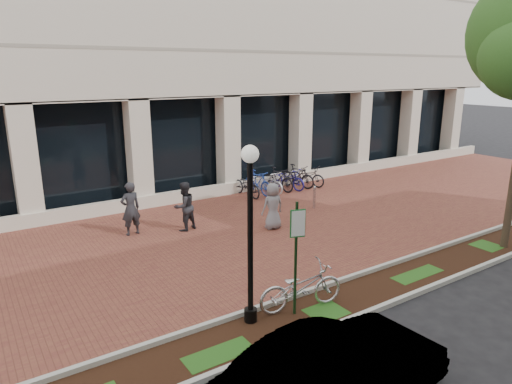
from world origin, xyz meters
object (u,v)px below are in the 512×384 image
pedestrian_mid (184,206)px  parking_sign (296,245)px  lamppost (250,226)px  sedan_near_curb (335,375)px  bollard (314,197)px  locked_bicycle (301,287)px  bike_rack_cluster (278,180)px  pedestrian_right (273,206)px  pedestrian_left (131,209)px

pedestrian_mid → parking_sign: bearing=71.9°
lamppost → sedan_near_curb: (-0.37, -3.01, -1.50)m
pedestrian_mid → bollard: size_ratio=1.83×
parking_sign → bollard: size_ratio=2.85×
locked_bicycle → bollard: (5.32, 5.78, -0.07)m
bike_rack_cluster → sedan_near_curb: bearing=-131.3°
pedestrian_right → bollard: pedestrian_right is taller
locked_bicycle → bike_rack_cluster: locked_bicycle is taller
locked_bicycle → sedan_near_curb: bearing=161.6°
lamppost → pedestrian_mid: (1.28, 6.10, -1.35)m
parking_sign → bollard: bearing=65.8°
pedestrian_right → pedestrian_left: bearing=-22.4°
sedan_near_curb → bollard: bearing=-42.9°
parking_sign → pedestrian_left: (-1.34, 6.95, -0.75)m
pedestrian_right → bike_rack_cluster: 5.06m
pedestrian_left → bike_rack_cluster: (7.33, 1.91, -0.39)m
bike_rack_cluster → pedestrian_mid: bearing=-165.5°
pedestrian_mid → pedestrian_right: (2.57, -1.50, -0.04)m
locked_bicycle → bike_rack_cluster: (5.72, 8.74, -0.03)m
bike_rack_cluster → lamppost: bearing=-138.1°
bollard → locked_bicycle: bearing=-132.6°
bollard → bike_rack_cluster: bearing=82.2°
pedestrian_mid → pedestrian_right: 2.97m
locked_bicycle → pedestrian_right: (2.60, 4.77, 0.26)m
locked_bicycle → pedestrian_left: size_ratio=1.14×
locked_bicycle → parking_sign: bearing=126.4°
bollard → bike_rack_cluster: 2.98m
lamppost → pedestrian_mid: size_ratio=2.30×
pedestrian_right → locked_bicycle: bearing=64.9°
pedestrian_left → pedestrian_mid: 1.74m
bike_rack_cluster → pedestrian_right: bearing=-137.1°
lamppost → pedestrian_mid: lamppost is taller
locked_bicycle → pedestrian_left: (-1.61, 6.82, 0.36)m
bollard → pedestrian_left: bearing=171.5°
pedestrian_mid → bike_rack_cluster: pedestrian_mid is taller
parking_sign → lamppost: size_ratio=0.68×
sedan_near_curb → lamppost: bearing=-11.2°
pedestrian_mid → sedan_near_curb: bearing=64.3°
locked_bicycle → bollard: size_ratio=2.23×
pedestrian_left → pedestrian_right: bearing=148.9°
parking_sign → locked_bicycle: size_ratio=1.28×
locked_bicycle → pedestrian_right: pedestrian_right is taller
pedestrian_left → sedan_near_curb: (-0.01, -9.66, -0.21)m
lamppost → parking_sign: bearing=-16.6°
pedestrian_left → pedestrian_right: 4.68m
lamppost → bike_rack_cluster: lamppost is taller
sedan_near_curb → pedestrian_right: bearing=-33.1°
locked_bicycle → bollard: bearing=-31.3°
pedestrian_mid → bollard: 5.31m
pedestrian_mid → pedestrian_right: bearing=134.3°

